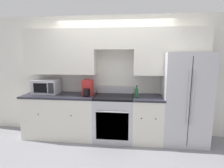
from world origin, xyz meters
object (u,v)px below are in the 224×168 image
at_px(microwave, 47,86).
at_px(bottle, 137,93).
at_px(refrigerator, 184,98).
at_px(oven_range, 114,117).

height_order(microwave, bottle, microwave).
xyz_separation_m(refrigerator, bottle, (-0.95, -0.15, 0.12)).
xyz_separation_m(oven_range, bottle, (0.46, -0.08, 0.56)).
distance_m(refrigerator, bottle, 0.97).
relative_size(refrigerator, bottle, 7.41).
height_order(oven_range, refrigerator, refrigerator).
relative_size(microwave, bottle, 2.17).
bearing_deg(refrigerator, oven_range, -177.05).
bearing_deg(microwave, bottle, -4.86).
distance_m(oven_range, bottle, 0.73).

